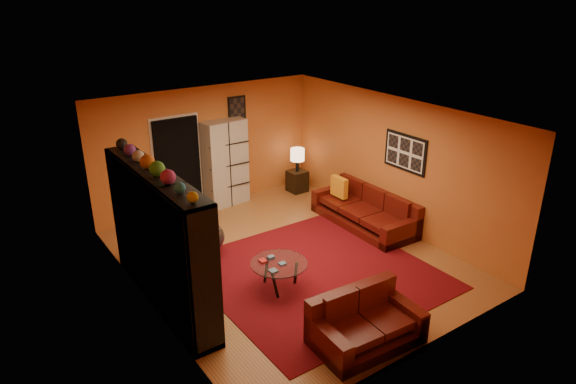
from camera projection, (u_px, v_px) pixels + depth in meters
floor at (287, 258)px, 9.10m from camera, size 6.00×6.00×0.00m
ceiling at (287, 115)px, 8.13m from camera, size 6.00×6.00×0.00m
wall_back at (207, 147)px, 10.90m from camera, size 6.00×0.00×6.00m
wall_front at (426, 265)px, 6.33m from camera, size 6.00×0.00×6.00m
wall_left at (143, 228)px, 7.29m from camera, size 0.00×6.00×6.00m
wall_right at (393, 163)px, 9.94m from camera, size 0.00×6.00×6.00m
rug at (316, 273)px, 8.62m from camera, size 3.60×3.60×0.01m
doorway at (178, 167)px, 10.60m from camera, size 0.95×0.10×2.04m
wall_art_right at (405, 152)px, 9.59m from camera, size 0.03×1.00×0.70m
wall_art_back at (237, 108)px, 11.00m from camera, size 0.42×0.03×0.52m
entertainment_unit at (160, 240)px, 7.50m from camera, size 0.45×3.00×2.10m
tv at (161, 239)px, 7.62m from camera, size 0.97×0.13×0.56m
sofa at (367, 211)px, 10.33m from camera, size 1.00×2.32×0.85m
loveseat at (363, 322)px, 6.93m from camera, size 1.50×0.96×0.85m
throw_pillow at (339, 187)px, 10.60m from camera, size 0.12×0.42×0.42m
coffee_table at (279, 265)px, 8.07m from camera, size 0.91×0.91×0.45m
storage_cabinet at (226, 163)px, 11.05m from camera, size 0.97×0.50×1.88m
bowl_chair at (204, 238)px, 9.14m from camera, size 0.75×0.75×0.61m
side_table at (297, 181)px, 11.98m from camera, size 0.41×0.41×0.50m
table_lamp at (297, 155)px, 11.74m from camera, size 0.32×0.32×0.54m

